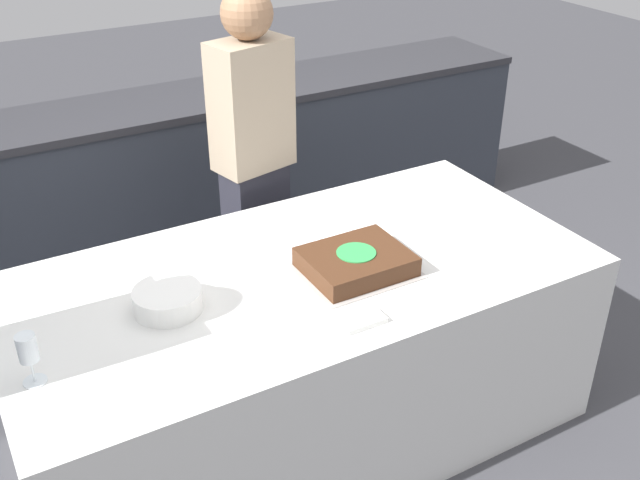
{
  "coord_description": "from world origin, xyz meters",
  "views": [
    {
      "loc": [
        -1.08,
        -2.07,
        2.22
      ],
      "look_at": [
        0.09,
        0.0,
        0.87
      ],
      "focal_mm": 42.0,
      "sensor_mm": 36.0,
      "label": 1
    }
  ],
  "objects_px": {
    "plate_stack": "(168,300)",
    "person_cutting_cake": "(254,163)",
    "wine_glass": "(28,350)",
    "cake": "(356,262)"
  },
  "relations": [
    {
      "from": "person_cutting_cake",
      "to": "cake",
      "type": "bearing_deg",
      "value": 76.98
    },
    {
      "from": "cake",
      "to": "person_cutting_cake",
      "type": "xyz_separation_m",
      "value": [
        -0.0,
        0.87,
        0.06
      ]
    },
    {
      "from": "wine_glass",
      "to": "cake",
      "type": "bearing_deg",
      "value": 2.78
    },
    {
      "from": "person_cutting_cake",
      "to": "wine_glass",
      "type": "bearing_deg",
      "value": 25.73
    },
    {
      "from": "cake",
      "to": "person_cutting_cake",
      "type": "relative_size",
      "value": 0.25
    },
    {
      "from": "plate_stack",
      "to": "person_cutting_cake",
      "type": "distance_m",
      "value": 1.02
    },
    {
      "from": "plate_stack",
      "to": "wine_glass",
      "type": "distance_m",
      "value": 0.5
    },
    {
      "from": "cake",
      "to": "person_cutting_cake",
      "type": "distance_m",
      "value": 0.87
    },
    {
      "from": "plate_stack",
      "to": "person_cutting_cake",
      "type": "xyz_separation_m",
      "value": [
        0.68,
        0.76,
        0.06
      ]
    },
    {
      "from": "wine_glass",
      "to": "person_cutting_cake",
      "type": "xyz_separation_m",
      "value": [
        1.15,
        0.92,
        -0.02
      ]
    }
  ]
}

